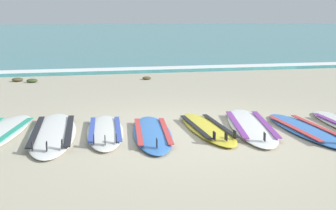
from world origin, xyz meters
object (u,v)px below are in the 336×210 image
(surfboard_2, at_px, (53,133))
(surfboard_6, at_px, (251,126))
(surfboard_3, at_px, (105,131))
(surfboard_4, at_px, (152,133))
(surfboard_5, at_px, (207,128))
(surfboard_7, at_px, (306,130))

(surfboard_2, xyz_separation_m, surfboard_6, (2.91, -0.23, -0.00))
(surfboard_3, height_order, surfboard_4, same)
(surfboard_2, relative_size, surfboard_4, 1.19)
(surfboard_5, bearing_deg, surfboard_4, -173.31)
(surfboard_2, height_order, surfboard_4, same)
(surfboard_3, distance_m, surfboard_4, 0.69)
(surfboard_3, xyz_separation_m, surfboard_6, (2.17, -0.16, -0.00))
(surfboard_4, relative_size, surfboard_5, 1.05)
(surfboard_6, distance_m, surfboard_7, 0.80)
(surfboard_4, distance_m, surfboard_6, 1.53)
(surfboard_4, relative_size, surfboard_6, 0.87)
(surfboard_4, xyz_separation_m, surfboard_7, (2.23, -0.30, -0.00))
(surfboard_2, height_order, surfboard_3, same)
(surfboard_3, height_order, surfboard_6, same)
(surfboard_4, bearing_deg, surfboard_5, 6.69)
(surfboard_4, bearing_deg, surfboard_7, -7.57)
(surfboard_5, distance_m, surfboard_6, 0.68)
(surfboard_2, bearing_deg, surfboard_3, -5.36)
(surfboard_5, bearing_deg, surfboard_6, -0.78)
(surfboard_5, bearing_deg, surfboard_7, -15.94)
(surfboard_3, xyz_separation_m, surfboard_5, (1.49, -0.16, 0.00))
(surfboard_5, bearing_deg, surfboard_3, 174.04)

